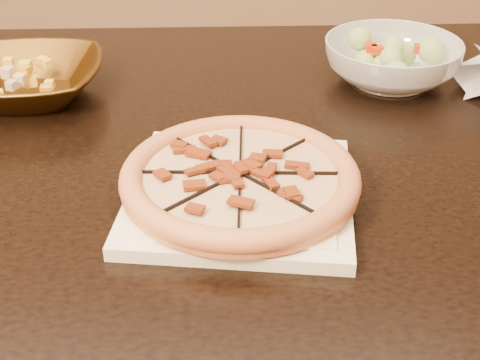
{
  "coord_description": "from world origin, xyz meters",
  "views": [
    {
      "loc": [
        0.16,
        -0.98,
        1.23
      ],
      "look_at": [
        0.15,
        -0.26,
        0.78
      ],
      "focal_mm": 50.0,
      "sensor_mm": 36.0,
      "label": 1
    }
  ],
  "objects_px": {
    "plate": "(240,193)",
    "bronze_bowl": "(27,81)",
    "pizza": "(240,177)",
    "dining_table": "(166,187)",
    "salad_bowl": "(392,62)"
  },
  "relations": [
    {
      "from": "plate",
      "to": "salad_bowl",
      "type": "relative_size",
      "value": 1.29
    },
    {
      "from": "salad_bowl",
      "to": "plate",
      "type": "bearing_deg",
      "value": -124.75
    },
    {
      "from": "bronze_bowl",
      "to": "pizza",
      "type": "bearing_deg",
      "value": -40.95
    },
    {
      "from": "dining_table",
      "to": "bronze_bowl",
      "type": "height_order",
      "value": "bronze_bowl"
    },
    {
      "from": "bronze_bowl",
      "to": "salad_bowl",
      "type": "xyz_separation_m",
      "value": [
        0.62,
        0.07,
        0.01
      ]
    },
    {
      "from": "salad_bowl",
      "to": "pizza",
      "type": "bearing_deg",
      "value": -124.75
    },
    {
      "from": "plate",
      "to": "bronze_bowl",
      "type": "bearing_deg",
      "value": 139.05
    },
    {
      "from": "dining_table",
      "to": "pizza",
      "type": "xyz_separation_m",
      "value": [
        0.12,
        -0.17,
        0.13
      ]
    },
    {
      "from": "dining_table",
      "to": "bronze_bowl",
      "type": "bearing_deg",
      "value": 150.01
    },
    {
      "from": "dining_table",
      "to": "bronze_bowl",
      "type": "xyz_separation_m",
      "value": [
        -0.24,
        0.14,
        0.12
      ]
    },
    {
      "from": "pizza",
      "to": "salad_bowl",
      "type": "relative_size",
      "value": 1.29
    },
    {
      "from": "plate",
      "to": "salad_bowl",
      "type": "xyz_separation_m",
      "value": [
        0.26,
        0.38,
        0.03
      ]
    },
    {
      "from": "pizza",
      "to": "bronze_bowl",
      "type": "relative_size",
      "value": 1.22
    },
    {
      "from": "pizza",
      "to": "plate",
      "type": "bearing_deg",
      "value": -159.9
    },
    {
      "from": "dining_table",
      "to": "pizza",
      "type": "bearing_deg",
      "value": -55.43
    }
  ]
}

